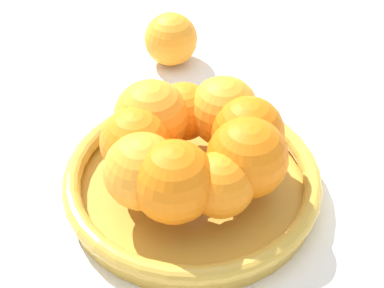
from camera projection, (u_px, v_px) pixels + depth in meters
ground_plane at (192, 193)px, 0.69m from camera, size 4.00×4.00×0.00m
fruit_bowl at (192, 182)px, 0.68m from camera, size 0.27×0.27×0.03m
orange_pile at (192, 145)px, 0.64m from camera, size 0.20×0.20×0.08m
stray_orange at (171, 39)px, 0.86m from camera, size 0.07×0.07×0.07m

